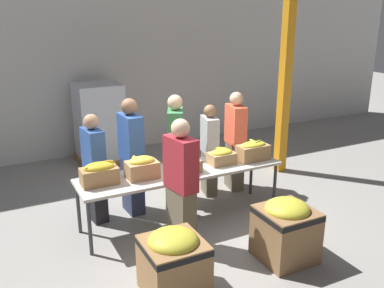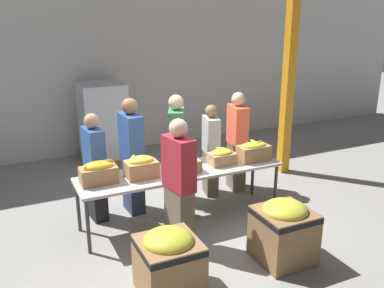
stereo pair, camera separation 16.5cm
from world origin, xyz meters
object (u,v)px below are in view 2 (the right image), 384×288
Objects in this scene: volunteer_2 at (95,168)px; volunteer_4 at (132,157)px; volunteer_3 at (179,186)px; pallet_stack_0 at (103,123)px; banana_box_2 at (185,164)px; volunteer_1 at (211,151)px; volunteer_5 at (237,142)px; banana_box_4 at (254,151)px; sorting_table at (181,173)px; volunteer_0 at (177,149)px; banana_box_3 at (222,157)px; banana_box_0 at (99,172)px; donation_bin_0 at (169,261)px; donation_bin_1 at (284,229)px; support_pillar at (289,68)px; banana_box_1 at (141,166)px.

volunteer_2 is 0.58m from volunteer_4.
volunteer_3 is 1.08× the size of pallet_stack_0.
banana_box_2 is 1.12m from volunteer_1.
volunteer_3 reaches higher than volunteer_5.
volunteer_3 reaches higher than banana_box_4.
sorting_table is 0.74m from volunteer_3.
volunteer_0 is 1.01× the size of volunteer_3.
volunteer_4 is (-0.22, 1.27, 0.02)m from volunteer_3.
volunteer_4 reaches higher than volunteer_0.
banana_box_3 is 0.81× the size of banana_box_4.
volunteer_0 is 1.14× the size of volunteer_1.
volunteer_4 is (0.57, 0.01, 0.08)m from volunteer_2.
banana_box_0 is 0.63× the size of donation_bin_0.
support_pillar reaches higher than donation_bin_1.
support_pillar is (1.86, 2.50, 1.58)m from donation_bin_1.
volunteer_3 is at bearing -150.33° from support_pillar.
banana_box_4 reaches higher than sorting_table.
donation_bin_1 is at bearing -0.00° from donation_bin_0.
pallet_stack_0 reaches higher than sorting_table.
banana_box_3 reaches higher than sorting_table.
volunteer_3 is at bearing 6.94° from volunteer_4.
support_pillar is at bearing 21.13° from sorting_table.
volunteer_4 reaches higher than banana_box_4.
sorting_table is 1.95× the size of volunteer_1.
banana_box_4 reaches higher than banana_box_2.
banana_box_0 is 2.36m from banana_box_4.
volunteer_5 is at bearing -60.35° from volunteer_3.
sorting_table is 0.19m from banana_box_2.
support_pillar reaches higher than banana_box_0.
pallet_stack_0 reaches higher than donation_bin_1.
donation_bin_0 is at bearing -10.26° from volunteer_4.
pallet_stack_0 is (-0.40, 3.12, -0.12)m from banana_box_2.
banana_box_1 is at bearing 131.40° from donation_bin_1.
volunteer_1 is at bearing 42.63° from banana_box_2.
banana_box_1 is at bearing 177.03° from banana_box_4.
volunteer_2 reaches higher than pallet_stack_0.
support_pillar is at bearing 27.88° from banana_box_3.
pallet_stack_0 reaches higher than donation_bin_0.
banana_box_3 reaches higher than donation_bin_1.
banana_box_1 is at bearing -61.14° from volunteer_5.
volunteer_5 is (2.46, 0.09, 0.04)m from volunteer_2.
sorting_table is 1.85× the size of volunteer_2.
banana_box_0 is 0.28× the size of volunteer_3.
banana_box_2 reaches higher than sorting_table.
volunteer_5 is at bearing 30.02° from banana_box_2.
donation_bin_0 is at bearing -25.26° from volunteer_1.
banana_box_1 is 1.25m from banana_box_3.
volunteer_1 is 0.86× the size of volunteer_4.
volunteer_3 is 3.53m from support_pillar.
volunteer_3 reaches higher than donation_bin_0.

